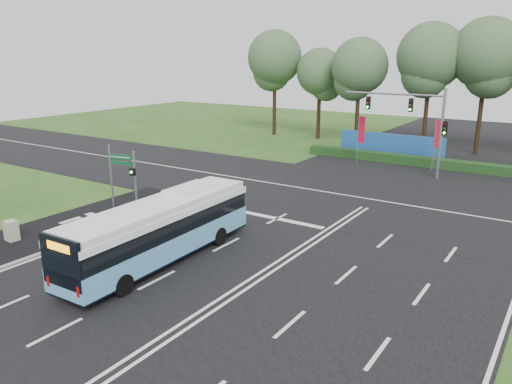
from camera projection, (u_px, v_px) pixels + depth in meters
ground at (282, 259)px, 23.78m from camera, size 120.00×120.00×0.00m
road_main at (282, 259)px, 23.77m from camera, size 20.00×120.00×0.04m
road_cross at (373, 200)px, 33.41m from camera, size 120.00×14.00×0.05m
bike_path at (63, 228)px, 28.01m from camera, size 5.00×18.00×0.06m
kerb_strip at (91, 236)px, 26.73m from camera, size 0.25×18.00×0.12m
city_bus at (161, 230)px, 23.13m from camera, size 2.60×11.03×3.15m
pedestrian_signal at (135, 180)px, 30.07m from camera, size 0.36×0.43×3.87m
street_sign at (115, 170)px, 30.60m from camera, size 1.59×0.44×4.16m
utility_cabinet at (11, 231)px, 25.97m from camera, size 0.73×0.63×1.11m
banner_flag_left at (361, 132)px, 43.65m from camera, size 0.64×0.11×4.35m
banner_flag_mid at (438, 137)px, 41.18m from camera, size 0.64×0.17×4.36m
traffic_light_gantry at (419, 118)px, 38.90m from camera, size 8.41×0.28×7.00m
hedge at (426, 162)px, 43.36m from camera, size 22.00×1.20×0.80m
blue_hoarding at (391, 145)px, 47.31m from camera, size 10.00×0.30×2.20m
eucalyptus_row at (497, 61)px, 45.19m from camera, size 53.21×8.66×12.85m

